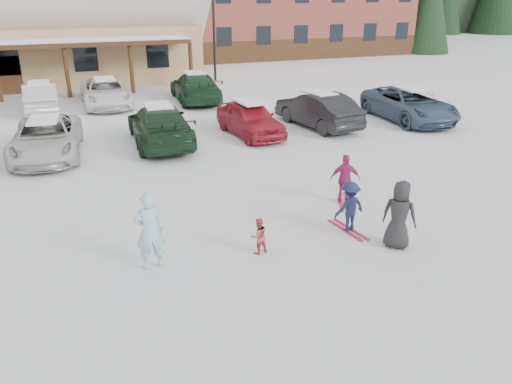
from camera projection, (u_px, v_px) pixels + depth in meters
name	position (u px, v px, depth m)	size (l,w,h in m)	color
ground	(259.00, 247.00, 11.98)	(160.00, 160.00, 0.00)	white
lamp_post	(214.00, 30.00, 32.85)	(0.50, 0.25, 5.82)	black
adult_skier	(150.00, 231.00, 10.76)	(0.66, 0.43, 1.80)	#9CC6E0
toddler_red	(258.00, 236.00, 11.54)	(0.43, 0.33, 0.88)	#C23C3E
child_navy	(350.00, 207.00, 12.56)	(0.85, 0.49, 1.32)	#181D3D
skis_child_navy	(348.00, 230.00, 12.80)	(0.20, 1.40, 0.03)	#B4193D
child_magenta	(345.00, 179.00, 14.23)	(0.85, 0.35, 1.45)	#A3256A
skis_child_magenta	(344.00, 202.00, 14.49)	(0.20, 1.40, 0.03)	#B4193D
bystander_dark	(399.00, 215.00, 11.69)	(0.82, 0.53, 1.67)	#232325
parked_car_2	(46.00, 138.00, 18.26)	(2.33, 5.06, 1.41)	silver
parked_car_3	(160.00, 125.00, 19.74)	(2.17, 5.35, 1.55)	#17321D
parked_car_4	(250.00, 118.00, 20.99)	(1.70, 4.24, 1.44)	#AB202E
parked_car_5	(318.00, 110.00, 22.27)	(1.64, 4.70, 1.55)	black
parked_car_6	(409.00, 104.00, 23.41)	(2.51, 5.45, 1.51)	#3B536D
parked_car_9	(41.00, 97.00, 25.11)	(1.55, 4.44, 1.46)	silver
parked_car_10	(106.00, 92.00, 26.33)	(2.39, 5.19, 1.44)	white
parked_car_11	(195.00, 87.00, 27.41)	(2.19, 5.38, 1.56)	#193E24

